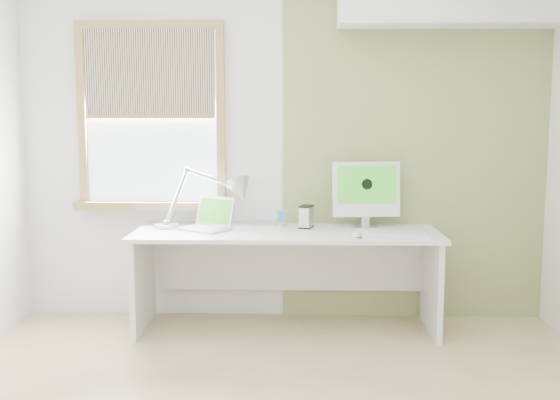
{
  "coord_description": "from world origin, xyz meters",
  "views": [
    {
      "loc": [
        0.13,
        -3.25,
        1.56
      ],
      "look_at": [
        0.0,
        1.05,
        1.0
      ],
      "focal_mm": 41.89,
      "sensor_mm": 36.0,
      "label": 1
    }
  ],
  "objects_px": {
    "desk": "(286,256)",
    "imac": "(366,191)",
    "external_drive": "(306,217)",
    "desk_lamp": "(227,195)",
    "laptop": "(209,221)"
  },
  "relations": [
    {
      "from": "laptop",
      "to": "desk",
      "type": "bearing_deg",
      "value": -1.27
    },
    {
      "from": "external_drive",
      "to": "laptop",
      "type": "bearing_deg",
      "value": -173.97
    },
    {
      "from": "desk_lamp",
      "to": "external_drive",
      "type": "bearing_deg",
      "value": -5.93
    },
    {
      "from": "desk",
      "to": "desk_lamp",
      "type": "xyz_separation_m",
      "value": [
        -0.45,
        0.15,
        0.43
      ]
    },
    {
      "from": "laptop",
      "to": "external_drive",
      "type": "distance_m",
      "value": 0.72
    },
    {
      "from": "desk_lamp",
      "to": "external_drive",
      "type": "xyz_separation_m",
      "value": [
        0.6,
        -0.06,
        -0.15
      ]
    },
    {
      "from": "desk",
      "to": "imac",
      "type": "height_order",
      "value": "imac"
    },
    {
      "from": "desk",
      "to": "imac",
      "type": "xyz_separation_m",
      "value": [
        0.59,
        0.13,
        0.47
      ]
    },
    {
      "from": "desk",
      "to": "external_drive",
      "type": "height_order",
      "value": "external_drive"
    },
    {
      "from": "desk_lamp",
      "to": "laptop",
      "type": "bearing_deg",
      "value": -129.61
    },
    {
      "from": "imac",
      "to": "external_drive",
      "type": "bearing_deg",
      "value": -174.88
    },
    {
      "from": "external_drive",
      "to": "imac",
      "type": "xyz_separation_m",
      "value": [
        0.44,
        0.04,
        0.19
      ]
    },
    {
      "from": "external_drive",
      "to": "desk_lamp",
      "type": "bearing_deg",
      "value": 174.07
    },
    {
      "from": "laptop",
      "to": "desk_lamp",
      "type": "bearing_deg",
      "value": 50.39
    },
    {
      "from": "external_drive",
      "to": "imac",
      "type": "distance_m",
      "value": 0.48
    }
  ]
}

